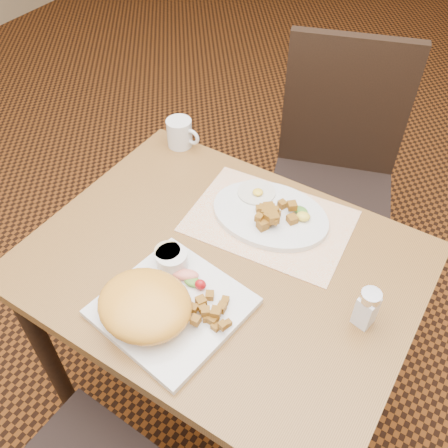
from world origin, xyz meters
TOP-DOWN VIEW (x-y plane):
  - ground at (0.00, 0.00)m, footprint 8.00×8.00m
  - table at (0.00, 0.00)m, footprint 0.90×0.70m
  - chair_far at (0.01, 0.72)m, footprint 0.54×0.54m
  - placemat at (0.03, 0.18)m, footprint 0.42×0.32m
  - plate_square at (-0.02, -0.17)m, footprint 0.32×0.32m
  - plate_oval at (0.03, 0.19)m, footprint 0.32×0.25m
  - hollandaise_mound at (-0.05, -0.22)m, footprint 0.20×0.18m
  - ramekin at (-0.08, -0.08)m, footprint 0.08×0.07m
  - garnish_sq at (-0.02, -0.10)m, footprint 0.09×0.05m
  - fried_egg at (-0.04, 0.23)m, footprint 0.10×0.10m
  - garnish_ov at (0.10, 0.22)m, footprint 0.06×0.06m
  - salt_shaker at (0.34, 0.02)m, footprint 0.05×0.05m
  - coffee_mug at (-0.35, 0.32)m, footprint 0.11×0.07m
  - home_fries_sq at (0.07, -0.15)m, footprint 0.09×0.10m
  - home_fries_ov at (0.04, 0.17)m, footprint 0.12×0.12m

SIDE VIEW (x-z plane):
  - ground at x=0.00m, z-range 0.00..0.00m
  - chair_far at x=0.01m, z-range 0.05..1.02m
  - table at x=0.00m, z-range 0.27..1.02m
  - placemat at x=0.03m, z-range 0.75..0.75m
  - plate_square at x=-0.02m, z-range 0.75..0.77m
  - plate_oval at x=0.03m, z-range 0.75..0.77m
  - fried_egg at x=-0.04m, z-range 0.76..0.78m
  - garnish_sq at x=-0.02m, z-range 0.76..0.79m
  - garnish_ov at x=0.10m, z-range 0.77..0.79m
  - home_fries_sq at x=0.07m, z-range 0.76..0.80m
  - home_fries_ov at x=0.04m, z-range 0.76..0.80m
  - ramekin at x=-0.08m, z-range 0.77..0.81m
  - coffee_mug at x=-0.35m, z-range 0.75..0.83m
  - hollandaise_mound at x=-0.05m, z-range 0.76..0.84m
  - salt_shaker at x=0.34m, z-range 0.75..0.85m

